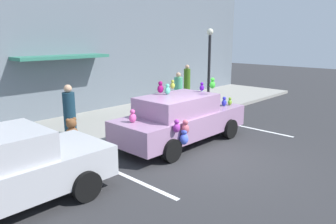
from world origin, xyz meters
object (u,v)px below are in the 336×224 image
at_px(plush_covered_car, 181,118).
at_px(pedestrian_near_shopfront, 187,84).
at_px(pedestrian_by_lamp, 178,94).
at_px(teddy_bear_on_sidewalk, 72,132).
at_px(street_lamp_post, 209,60).
at_px(pedestrian_walking_past, 69,112).

bearing_deg(plush_covered_car, pedestrian_near_shopfront, 38.25).
xyz_separation_m(plush_covered_car, pedestrian_near_shopfront, (5.02, 3.96, 0.19)).
bearing_deg(pedestrian_by_lamp, teddy_bear_on_sidewalk, -174.03).
relative_size(street_lamp_post, pedestrian_by_lamp, 2.06).
xyz_separation_m(plush_covered_car, teddy_bear_on_sidewalk, (-2.66, 1.96, -0.27)).
bearing_deg(plush_covered_car, teddy_bear_on_sidewalk, 143.68).
relative_size(plush_covered_car, pedestrian_near_shopfront, 2.56).
bearing_deg(plush_covered_car, street_lamp_post, 25.30).
xyz_separation_m(pedestrian_near_shopfront, pedestrian_walking_past, (-7.19, -1.06, -0.08)).
relative_size(teddy_bear_on_sidewalk, pedestrian_by_lamp, 0.48).
bearing_deg(pedestrian_by_lamp, pedestrian_walking_past, 175.64).
distance_m(pedestrian_walking_past, pedestrian_by_lamp, 4.92).
relative_size(teddy_bear_on_sidewalk, pedestrian_walking_past, 0.50).
bearing_deg(pedestrian_near_shopfront, street_lamp_post, -115.38).
distance_m(teddy_bear_on_sidewalk, pedestrian_by_lamp, 5.44).
xyz_separation_m(plush_covered_car, street_lamp_post, (4.05, 1.91, 1.52)).
distance_m(plush_covered_car, teddy_bear_on_sidewalk, 3.32).
xyz_separation_m(pedestrian_near_shopfront, pedestrian_by_lamp, (-2.29, -1.43, -0.05)).
xyz_separation_m(teddy_bear_on_sidewalk, pedestrian_walking_past, (0.49, 0.94, 0.38)).
bearing_deg(pedestrian_near_shopfront, pedestrian_by_lamp, -147.90).
relative_size(pedestrian_walking_past, pedestrian_by_lamp, 0.98).
distance_m(pedestrian_near_shopfront, pedestrian_walking_past, 7.27).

